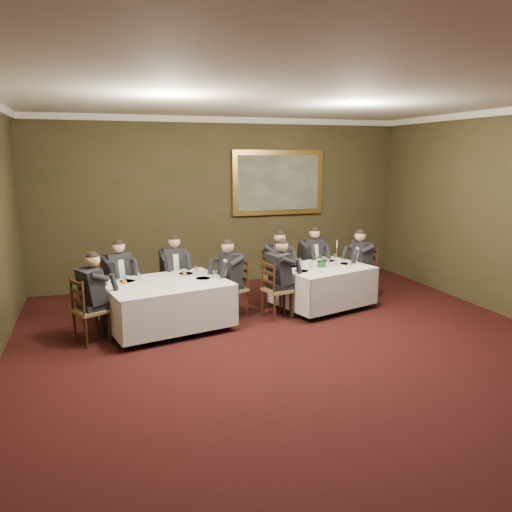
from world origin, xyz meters
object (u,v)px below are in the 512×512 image
table_main (322,284)px  centerpiece (322,259)px  chair_main_backright (311,280)px  candlestick (337,256)px  diner_main_endright (362,273)px  chair_main_backleft (276,286)px  chair_sec_backleft (119,301)px  diner_sec_endright (232,288)px  diner_sec_backleft (119,288)px  chair_main_endright (362,284)px  diner_sec_backright (174,281)px  diner_main_endleft (277,288)px  diner_main_backleft (276,275)px  chair_sec_backright (175,293)px  chair_sec_endright (233,301)px  table_second (167,301)px  diner_sec_endleft (91,309)px  diner_main_backright (312,269)px  painting (278,183)px  chair_sec_endleft (91,324)px  chair_main_endleft (277,301)px

table_main → centerpiece: centerpiece is taller
chair_main_backright → candlestick: 1.11m
candlestick → diner_main_endright: bearing=19.8°
chair_main_backleft → chair_main_backright: bearing=172.4°
chair_sec_backleft → diner_sec_endright: size_ratio=0.74×
diner_sec_backleft → chair_main_backleft: bearing=156.7°
chair_main_endright → diner_main_endright: diner_main_endright is taller
candlestick → chair_main_backright: bearing=96.0°
chair_sec_backleft → diner_sec_backright: bearing=166.4°
diner_main_endleft → diner_sec_endright: size_ratio=1.00×
chair_main_backleft → diner_main_endleft: (-0.33, -0.95, 0.23)m
diner_main_backleft → centerpiece: 1.00m
chair_main_backleft → chair_main_backright: size_ratio=1.00×
diner_main_backleft → chair_main_endright: diner_main_backleft is taller
chair_sec_backright → candlestick: candlestick is taller
diner_main_backleft → chair_sec_endright: bearing=8.8°
chair_main_backleft → diner_main_backleft: size_ratio=0.74×
table_second → chair_sec_backright: bearing=74.8°
chair_main_backright → centerpiece: 1.14m
chair_main_backleft → candlestick: 1.31m
chair_main_backleft → diner_sec_backright: diner_sec_backright is taller
diner_main_endleft → centerpiece: bearing=93.3°
diner_main_endleft → diner_sec_backright: 1.91m
diner_sec_endleft → diner_main_backleft: bearing=83.0°
chair_sec_backleft → chair_sec_endright: bearing=137.4°
chair_main_endright → chair_sec_backleft: 4.54m
diner_main_backright → diner_sec_backright: bearing=-8.0°
diner_main_backleft → diner_sec_backright: 1.92m
centerpiece → painting: bearing=89.5°
chair_main_backleft → chair_main_backright: 0.87m
chair_main_backleft → chair_sec_endright: 1.24m
diner_main_endright → diner_sec_endleft: size_ratio=1.00×
table_second → chair_sec_endleft: size_ratio=2.13×
chair_main_backright → centerpiece: size_ratio=3.49×
table_main → painting: 2.87m
diner_main_backleft → diner_sec_endleft: (-3.35, -1.17, 0.00)m
table_main → diner_sec_endleft: 4.02m
diner_main_backleft → chair_main_endleft: size_ratio=1.35×
chair_sec_backleft → chair_sec_endright: 1.94m
diner_sec_endleft → painting: bearing=99.0°
chair_main_endright → painting: (-0.98, 2.04, 1.86)m
diner_sec_endright → diner_sec_backleft: bearing=51.6°
chair_sec_backleft → chair_sec_endleft: same height
chair_main_endleft → diner_main_endright: size_ratio=0.74×
chair_sec_endright → diner_sec_endleft: (-2.30, -0.51, 0.23)m
table_main → chair_main_endright: bearing=15.7°
table_main → centerpiece: bearing=-156.9°
chair_main_backleft → diner_main_endleft: bearing=47.6°
chair_main_backright → chair_main_endleft: (-1.17, -1.19, 0.00)m
diner_main_backleft → chair_main_endleft: 1.03m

